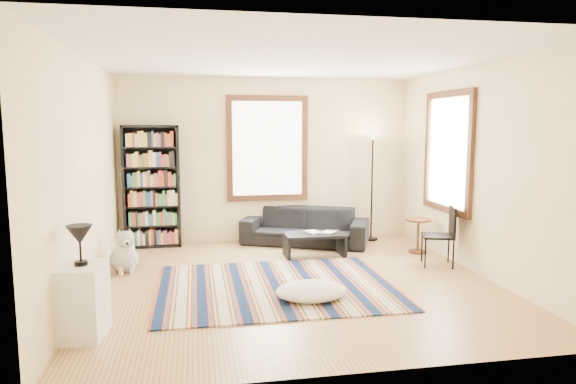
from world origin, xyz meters
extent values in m
cube|color=tan|center=(0.00, 0.00, -0.05)|extent=(5.00, 5.00, 0.10)
cube|color=white|center=(0.00, 0.00, 2.85)|extent=(5.00, 5.00, 0.10)
cube|color=#FFE9AB|center=(0.00, 2.55, 1.40)|extent=(5.00, 0.10, 2.80)
cube|color=#FFE9AB|center=(0.00, -2.55, 1.40)|extent=(5.00, 0.10, 2.80)
cube|color=#FFE9AB|center=(-2.55, 0.00, 1.40)|extent=(0.10, 5.00, 2.80)
cube|color=#FFE9AB|center=(2.55, 0.00, 1.40)|extent=(0.10, 5.00, 2.80)
cube|color=white|center=(0.00, 2.47, 1.60)|extent=(1.20, 0.06, 1.60)
cube|color=white|center=(2.47, 0.80, 1.60)|extent=(0.06, 1.20, 1.60)
cube|color=#0C1D40|center=(-0.28, -0.18, 0.01)|extent=(2.89, 2.31, 0.02)
imported|color=black|center=(0.57, 2.05, 0.31)|extent=(2.24, 1.58, 0.61)
cube|color=black|center=(-1.93, 2.32, 1.00)|extent=(0.90, 0.30, 2.00)
cube|color=black|center=(0.54, 1.20, 0.18)|extent=(1.02, 0.78, 0.36)
imported|color=beige|center=(0.44, 1.20, 0.37)|extent=(0.31, 0.27, 0.02)
imported|color=beige|center=(0.69, 1.25, 0.37)|extent=(0.29, 0.30, 0.02)
ellipsoid|color=white|center=(0.05, -0.71, 0.10)|extent=(0.99, 0.86, 0.21)
cylinder|color=#422710|center=(2.20, 1.15, 0.27)|extent=(0.52, 0.52, 0.54)
cube|color=black|center=(2.15, 0.39, 0.43)|extent=(0.52, 0.51, 0.86)
cube|color=white|center=(-2.30, -1.34, 0.35)|extent=(0.43, 0.54, 0.70)
camera|label=1|loc=(-1.23, -6.27, 2.00)|focal=32.00mm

